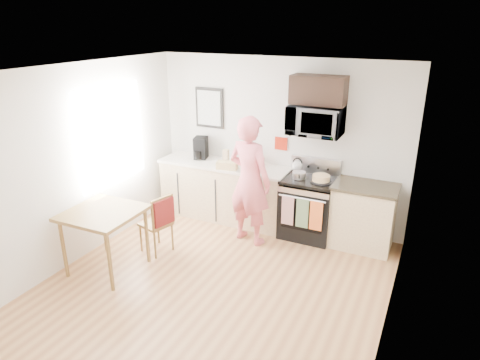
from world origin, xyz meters
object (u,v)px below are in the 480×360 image
at_px(range, 308,209).
at_px(microwave, 316,120).
at_px(chair, 161,217).
at_px(dining_table, 104,218).
at_px(person, 250,181).
at_px(cake, 321,179).

relative_size(range, microwave, 1.53).
relative_size(range, chair, 1.33).
distance_m(range, microwave, 1.33).
height_order(dining_table, chair, chair).
distance_m(person, chair, 1.34).
bearing_deg(chair, person, 58.25).
bearing_deg(microwave, chair, -137.66).
relative_size(microwave, chair, 0.87).
distance_m(microwave, cake, 0.83).
bearing_deg(person, cake, -140.94).
xyz_separation_m(person, cake, (0.91, 0.45, 0.03)).
xyz_separation_m(microwave, person, (-0.73, -0.63, -0.82)).
relative_size(dining_table, cake, 2.94).
xyz_separation_m(person, chair, (-0.93, -0.88, -0.38)).
distance_m(range, cake, 0.57).
relative_size(range, person, 0.61).
xyz_separation_m(microwave, dining_table, (-2.07, -2.15, -1.02)).
bearing_deg(dining_table, microwave, 46.00).
bearing_deg(cake, dining_table, -138.94).
height_order(microwave, person, microwave).
xyz_separation_m(range, person, (-0.73, -0.53, 0.51)).
xyz_separation_m(range, chair, (-1.66, -1.41, 0.12)).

